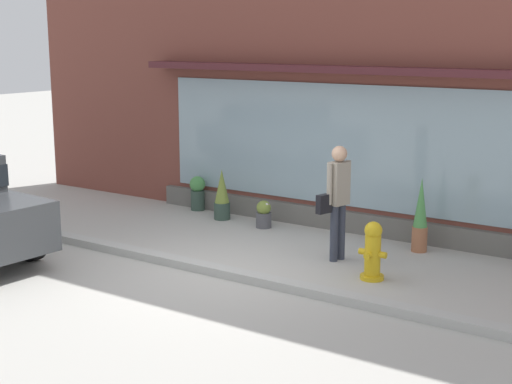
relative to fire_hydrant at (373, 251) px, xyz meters
name	(u,v)px	position (x,y,z in m)	size (l,w,h in m)	color
ground_plane	(225,271)	(-1.92, -0.84, -0.41)	(60.00, 60.00, 0.00)	#B2AFA8
curb_strip	(216,270)	(-1.92, -1.04, -0.35)	(14.00, 0.24, 0.12)	#B2B2AD
storefront	(333,100)	(-1.92, 2.34, 1.82)	(14.00, 0.81, 4.55)	brown
fire_hydrant	(373,251)	(0.00, 0.00, 0.00)	(0.40, 0.37, 0.82)	gold
pedestrian_with_handbag	(337,194)	(-0.83, 0.51, 0.61)	(0.31, 0.64, 1.74)	#333847
potted_plant_near_hydrant	(420,217)	(0.02, 1.66, 0.15)	(0.24, 0.24, 1.18)	#9E6042
potted_plant_doorstep	(198,192)	(-4.63, 1.95, -0.06)	(0.30, 0.30, 0.66)	#33473D
potted_plant_trailing_edge	(222,196)	(-3.79, 1.61, 0.03)	(0.30, 0.30, 0.93)	#33473D
potted_plant_low_front	(264,214)	(-2.82, 1.53, -0.17)	(0.27, 0.27, 0.49)	#4C4C51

